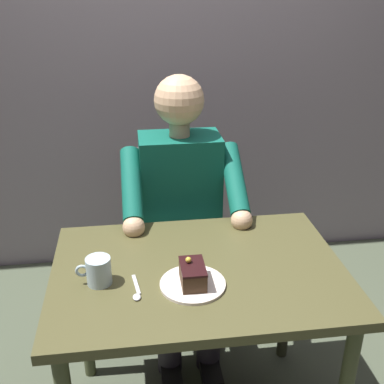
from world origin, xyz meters
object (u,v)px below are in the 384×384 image
seated_person (182,215)px  dessert_spoon (136,291)px  dining_table (199,290)px  chair (179,231)px  coffee_cup (98,270)px  cake_slice (193,274)px

seated_person → dessert_spoon: seated_person is taller
seated_person → dessert_spoon: size_ratio=9.07×
dining_table → chair: bearing=-90.0°
chair → coffee_cup: bearing=64.5°
coffee_cup → dessert_spoon: size_ratio=0.83×
chair → seated_person: seated_person is taller
dining_table → chair: size_ratio=1.13×
chair → seated_person: bearing=90.0°
chair → dining_table: bearing=90.0°
coffee_cup → dessert_spoon: coffee_cup is taller
chair → dessert_spoon: (0.22, 0.79, 0.23)m
seated_person → dessert_spoon: (0.22, 0.62, 0.05)m
cake_slice → dessert_spoon: (0.19, 0.01, -0.04)m
chair → cake_slice: (0.04, 0.78, 0.27)m
dining_table → cake_slice: 0.17m
cake_slice → dessert_spoon: cake_slice is taller
dining_table → dessert_spoon: size_ratio=7.19×
chair → cake_slice: chair is taller
seated_person → cake_slice: bearing=86.7°
seated_person → coffee_cup: bearing=58.1°
chair → coffee_cup: 0.84m
dining_table → dessert_spoon: bearing=26.9°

